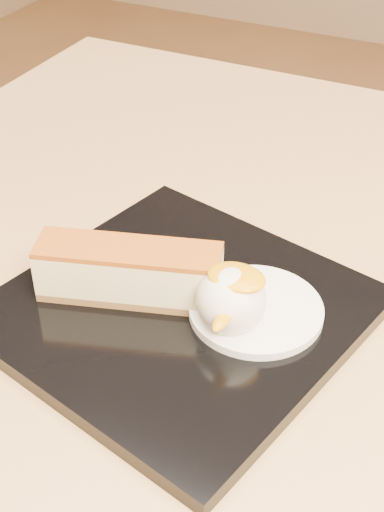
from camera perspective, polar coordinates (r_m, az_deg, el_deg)
The scene contains 7 objects.
table at distance 0.61m, azimuth 4.65°, elevation -15.22°, with size 0.80×0.80×0.72m.
dessert_plate at distance 0.49m, azimuth -1.03°, elevation -4.45°, with size 0.22×0.22×0.01m, color black.
cheesecake at distance 0.48m, azimuth -5.05°, elevation -1.26°, with size 0.13×0.07×0.04m.
cream_smear at distance 0.48m, azimuth 5.14°, elevation -4.30°, with size 0.09×0.09×0.01m, color white.
ice_cream_scoop at distance 0.45m, azimuth 3.16°, elevation -3.54°, with size 0.05×0.05×0.05m, color white.
mango_sauce at distance 0.44m, azimuth 3.58°, elevation -1.71°, with size 0.04×0.03×0.01m, color orange.
mint_sprig at distance 0.50m, azimuth 3.09°, elevation -1.35°, with size 0.03×0.02×0.00m.
Camera 1 is at (0.12, -0.36, 1.05)m, focal length 50.00 mm.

